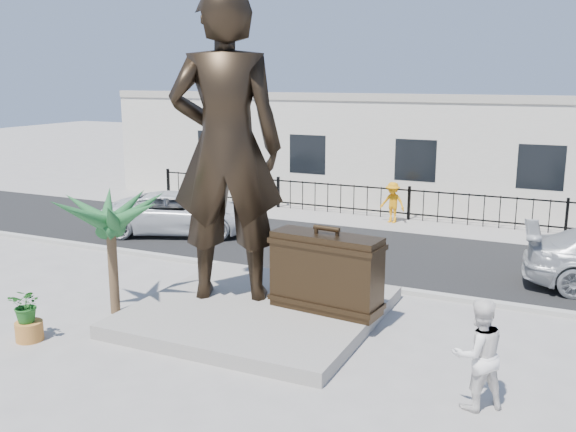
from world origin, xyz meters
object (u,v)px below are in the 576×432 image
object	(u,v)px
suitcase	(326,273)
car_white	(180,213)
statue	(226,148)
tourist	(478,354)

from	to	relation	value
suitcase	car_white	world-z (taller)	suitcase
suitcase	statue	bearing A→B (deg)	-172.07
suitcase	tourist	distance (m)	4.36
car_white	tourist	bearing A→B (deg)	-147.32
tourist	car_white	xyz separation A→B (m)	(-11.28, 7.97, -0.21)
statue	car_white	bearing A→B (deg)	-69.69
tourist	car_white	distance (m)	13.81
statue	suitcase	world-z (taller)	statue
suitcase	car_white	distance (m)	9.47
tourist	car_white	size ratio (longest dim) A/B	0.37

